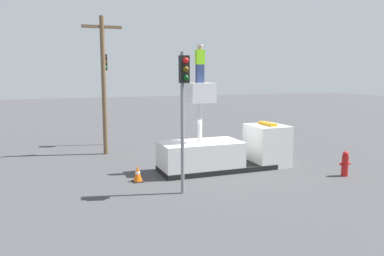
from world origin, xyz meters
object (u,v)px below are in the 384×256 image
(bucket_truck, at_px, (225,151))
(utility_pole, at_px, (104,81))
(traffic_light_pole, at_px, (184,95))
(worker, at_px, (200,64))
(fire_hydrant, at_px, (345,164))
(traffic_cone_rear, at_px, (138,174))
(traffic_light_across, at_px, (105,80))

(bucket_truck, distance_m, utility_pole, 8.20)
(traffic_light_pole, xyz_separation_m, utility_pole, (-1.75, 8.59, 0.39))
(traffic_light_pole, bearing_deg, worker, 57.86)
(bucket_truck, height_order, worker, worker)
(fire_hydrant, height_order, traffic_cone_rear, fire_hydrant)
(traffic_light_across, bearing_deg, traffic_cone_rear, -89.78)
(bucket_truck, bearing_deg, traffic_cone_rear, -172.36)
(bucket_truck, relative_size, fire_hydrant, 5.62)
(worker, bearing_deg, bucket_truck, 0.00)
(bucket_truck, distance_m, traffic_light_pole, 5.21)
(fire_hydrant, bearing_deg, traffic_light_pole, 178.96)
(traffic_light_pole, distance_m, traffic_cone_rear, 4.40)
(traffic_light_pole, bearing_deg, traffic_cone_rear, 118.78)
(bucket_truck, bearing_deg, fire_hydrant, -34.00)
(traffic_cone_rear, bearing_deg, utility_pole, 94.31)
(traffic_cone_rear, height_order, utility_pole, utility_pole)
(utility_pole, bearing_deg, traffic_light_across, 81.02)
(bucket_truck, relative_size, worker, 3.70)
(traffic_light_across, distance_m, utility_pole, 2.80)
(traffic_light_across, relative_size, utility_pole, 0.77)
(fire_hydrant, xyz_separation_m, traffic_cone_rear, (-9.01, 2.48, -0.22))
(bucket_truck, xyz_separation_m, worker, (-1.33, 0.00, 4.16))
(traffic_cone_rear, relative_size, utility_pole, 0.09)
(utility_pole, bearing_deg, bucket_truck, -48.95)
(fire_hydrant, bearing_deg, traffic_cone_rear, 164.64)
(traffic_light_across, bearing_deg, fire_hydrant, -51.81)
(utility_pole, bearing_deg, worker, -57.54)
(traffic_light_pole, xyz_separation_m, traffic_light_across, (-1.32, 11.36, 0.38))
(traffic_light_across, bearing_deg, traffic_light_pole, -83.39)
(worker, xyz_separation_m, fire_hydrant, (5.89, -3.07, -4.52))
(bucket_truck, relative_size, traffic_cone_rear, 9.05)
(traffic_light_across, relative_size, fire_hydrant, 5.21)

